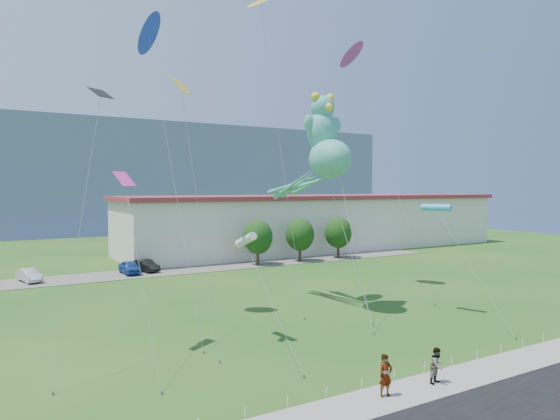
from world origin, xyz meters
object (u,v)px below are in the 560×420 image
object	(u,v)px
pedestrian_right	(437,365)
parked_car_blue	(130,267)
parked_car_black	(146,265)
warehouse	(320,222)
octopus_kite	(321,168)
teddy_bear_kite	(323,126)
parked_car_silver	(29,275)
pedestrian_left	(386,375)

from	to	relation	value
pedestrian_right	parked_car_blue	size ratio (longest dim) A/B	0.41
pedestrian_right	parked_car_black	world-z (taller)	pedestrian_right
warehouse	pedestrian_right	world-z (taller)	warehouse
parked_car_black	octopus_kite	world-z (taller)	octopus_kite
warehouse	parked_car_black	distance (m)	30.34
parked_car_black	teddy_bear_kite	bearing A→B (deg)	-88.26
parked_car_blue	octopus_kite	distance (m)	26.60
teddy_bear_kite	parked_car_silver	bearing A→B (deg)	129.48
pedestrian_right	parked_car_blue	world-z (taller)	pedestrian_right
pedestrian_left	octopus_kite	size ratio (longest dim) A/B	0.15
parked_car_black	warehouse	bearing A→B (deg)	-0.23
pedestrian_right	parked_car_black	bearing A→B (deg)	82.16
warehouse	teddy_bear_kite	size ratio (longest dim) A/B	3.69
pedestrian_right	octopus_kite	xyz separation A→B (m)	(3.78, 15.00, 9.82)
warehouse	parked_car_blue	xyz separation A→B (m)	(-30.90, -8.80, -3.37)
parked_car_blue	teddy_bear_kite	size ratio (longest dim) A/B	0.25
parked_car_silver	octopus_kite	size ratio (longest dim) A/B	0.30
pedestrian_left	parked_car_silver	distance (m)	39.91
pedestrian_left	pedestrian_right	distance (m)	3.13
parked_car_blue	teddy_bear_kite	xyz separation A→B (m)	(9.29, -22.72, 13.24)
parked_car_silver	teddy_bear_kite	world-z (taller)	teddy_bear_kite
parked_car_black	parked_car_blue	bearing A→B (deg)	-176.13
parked_car_silver	octopus_kite	bearing A→B (deg)	-66.60
warehouse	parked_car_silver	bearing A→B (deg)	-168.17
octopus_kite	teddy_bear_kite	world-z (taller)	teddy_bear_kite
pedestrian_left	teddy_bear_kite	bearing A→B (deg)	68.66
warehouse	pedestrian_left	size ratio (longest dim) A/B	32.63
pedestrian_right	teddy_bear_kite	xyz separation A→B (m)	(4.03, 15.21, 13.06)
warehouse	parked_car_silver	distance (m)	41.59
warehouse	parked_car_black	world-z (taller)	warehouse
warehouse	teddy_bear_kite	world-z (taller)	teddy_bear_kite
parked_car_blue	octopus_kite	xyz separation A→B (m)	(9.03, -22.93, 10.01)
parked_car_silver	pedestrian_right	bearing A→B (deg)	-84.11
parked_car_blue	teddy_bear_kite	distance (m)	27.88
parked_car_black	teddy_bear_kite	distance (m)	27.90
pedestrian_left	teddy_bear_kite	distance (m)	21.16
pedestrian_right	parked_car_blue	xyz separation A→B (m)	(-5.25, 37.92, -0.18)
octopus_kite	warehouse	bearing A→B (deg)	55.42
parked_car_black	teddy_bear_kite	size ratio (longest dim) A/B	0.24
pedestrian_left	parked_car_silver	xyz separation A→B (m)	(-11.80, 38.13, -0.33)
parked_car_silver	parked_car_black	xyz separation A→B (m)	(11.54, 0.37, 0.01)
pedestrian_right	parked_car_black	xyz separation A→B (m)	(-3.39, 38.59, -0.22)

